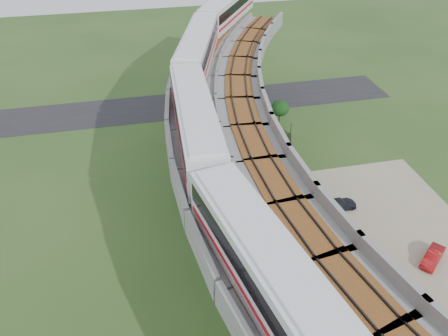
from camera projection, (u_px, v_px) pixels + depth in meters
The scene contains 13 objects.
ground at pixel (231, 261), 37.74m from camera, with size 160.00×160.00×0.00m, color #2B4B1E.
dirt_lot at pixel (390, 252), 38.58m from camera, with size 18.00×26.00×0.04m, color gray.
asphalt_road at pixel (183, 105), 61.63m from camera, with size 60.00×8.00×0.03m, color #232326.
viaduct at pixel (281, 171), 33.17m from camera, with size 19.58×73.98×11.40m.
metro_train at pixel (220, 82), 38.50m from camera, with size 15.98×60.49×3.64m.
fence at pixel (337, 238), 39.01m from camera, with size 3.87×38.73×1.50m.
tree_0 at pixel (280, 108), 55.54m from camera, with size 2.34×2.34×3.48m.
tree_1 at pixel (269, 147), 49.15m from camera, with size 3.10×3.10×3.27m.
tree_2 at pixel (288, 187), 42.42m from camera, with size 2.82×2.82×3.58m.
tree_3 at pixel (310, 241), 37.35m from camera, with size 1.84×1.84×2.53m.
tree_4 at pixel (366, 321), 30.86m from camera, with size 2.34×2.34×2.75m.
car_red at pixel (433, 257), 37.36m from camera, with size 1.16×3.33×1.10m, color #A50F11.
car_dark at pixel (339, 204), 43.07m from camera, with size 1.50×3.69×1.07m, color black.
Camera 1 is at (-6.15, -25.37, 28.44)m, focal length 35.00 mm.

